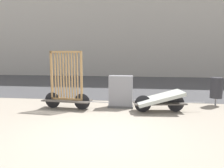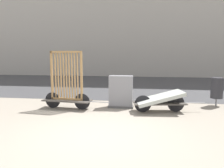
% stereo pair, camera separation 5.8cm
% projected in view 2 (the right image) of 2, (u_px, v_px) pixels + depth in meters
% --- Properties ---
extents(ground_plane, '(60.00, 60.00, 0.00)m').
position_uv_depth(ground_plane, '(99.00, 136.00, 5.39)').
color(ground_plane, gray).
extents(road_strip, '(56.00, 9.82, 0.01)m').
position_uv_depth(road_strip, '(125.00, 85.00, 14.11)').
color(road_strip, '#424244').
rests_on(road_strip, ground_plane).
extents(bike_cart_with_bedframe, '(2.50, 0.73, 2.11)m').
position_uv_depth(bike_cart_with_bedframe, '(67.00, 89.00, 7.92)').
color(bike_cart_with_bedframe, '#4C4742').
rests_on(bike_cart_with_bedframe, ground_plane).
extents(bike_cart_with_mattress, '(2.49, 1.09, 0.74)m').
position_uv_depth(bike_cart_with_mattress, '(160.00, 100.00, 7.52)').
color(bike_cart_with_mattress, '#4C4742').
rests_on(bike_cart_with_mattress, ground_plane).
extents(utility_cabinet, '(0.93, 0.43, 1.20)m').
position_uv_depth(utility_cabinet, '(121.00, 93.00, 8.15)').
color(utility_cabinet, '#4C4C4C').
rests_on(utility_cabinet, ground_plane).
extents(trash_bin, '(0.45, 0.45, 1.10)m').
position_uv_depth(trash_bin, '(217.00, 88.00, 8.33)').
color(trash_bin, gray).
rests_on(trash_bin, ground_plane).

